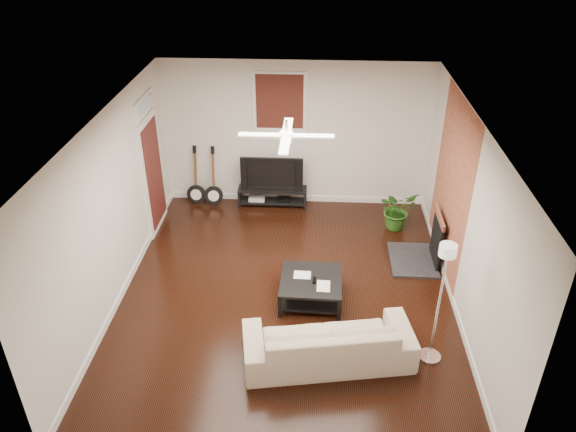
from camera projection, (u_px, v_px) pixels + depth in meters
name	position (u px, v px, depth m)	size (l,w,h in m)	color
room	(286.00, 215.00, 7.78)	(5.01, 6.01, 2.81)	black
brick_accent	(451.00, 187.00, 8.52)	(0.02, 2.20, 2.80)	#A64F35
fireplace	(425.00, 238.00, 9.01)	(0.80, 1.10, 0.92)	black
window_back	(280.00, 107.00, 10.08)	(1.00, 0.06, 1.30)	#39190F
door_left	(152.00, 164.00, 9.62)	(0.08, 1.00, 2.50)	white
tv_stand	(273.00, 197.00, 10.82)	(1.32, 0.35, 0.37)	black
tv	(272.00, 172.00, 10.57)	(1.19, 0.16, 0.68)	black
coffee_table	(311.00, 289.00, 8.28)	(0.90, 0.90, 0.38)	black
sofa	(328.00, 340.00, 7.15)	(2.19, 0.86, 0.64)	#C1AA90
floor_lamp	(439.00, 304.00, 6.88)	(0.29, 0.29, 1.79)	silver
potted_plant	(397.00, 210.00, 10.00)	(0.66, 0.57, 0.73)	#275C1A
guitar_left	(195.00, 177.00, 10.66)	(0.37, 0.26, 1.18)	black
guitar_right	(212.00, 178.00, 10.62)	(0.37, 0.26, 1.18)	black
ceiling_fan	(286.00, 135.00, 7.18)	(1.24, 1.24, 0.32)	white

